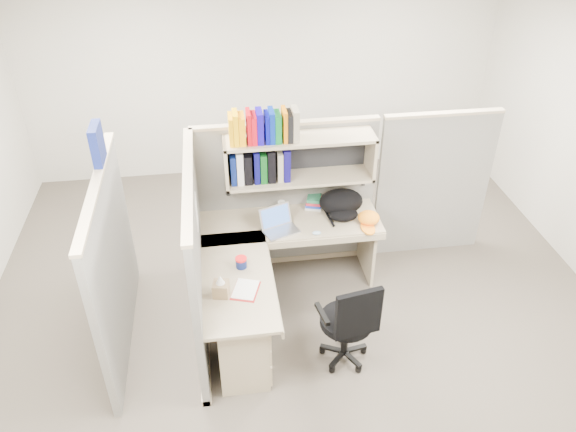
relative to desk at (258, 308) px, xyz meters
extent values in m
plane|color=#38332B|center=(0.41, 0.29, -0.44)|extent=(6.00, 6.00, 0.00)
plane|color=beige|center=(0.41, 3.29, 0.91)|extent=(6.00, 0.00, 6.00)
plane|color=silver|center=(0.41, 0.29, 2.26)|extent=(6.00, 6.00, 0.00)
cube|color=slate|center=(0.41, 1.19, 0.36)|extent=(1.80, 0.06, 1.60)
cube|color=tan|center=(0.41, 1.19, 1.18)|extent=(1.80, 0.08, 0.03)
cube|color=slate|center=(-0.49, 0.29, 0.36)|extent=(0.06, 1.80, 1.60)
cube|color=tan|center=(-0.49, 0.29, 1.18)|extent=(0.08, 1.80, 0.03)
cube|color=slate|center=(-1.19, 0.29, 0.36)|extent=(0.06, 1.80, 1.60)
cube|color=slate|center=(1.96, 1.19, 0.36)|extent=(1.20, 0.06, 1.60)
cube|color=navy|center=(-1.19, 0.64, 1.35)|extent=(0.07, 0.27, 0.32)
cube|color=white|center=(-0.46, 0.44, 0.76)|extent=(0.00, 0.21, 0.28)
cube|color=gray|center=(0.51, 0.99, 1.11)|extent=(1.40, 0.34, 0.03)
cube|color=gray|center=(0.51, 0.99, 0.70)|extent=(1.40, 0.34, 0.03)
cube|color=gray|center=(-0.18, 0.99, 0.90)|extent=(0.03, 0.34, 0.44)
cube|color=gray|center=(1.19, 0.99, 0.90)|extent=(0.03, 0.34, 0.44)
cube|color=black|center=(0.51, 1.15, 0.90)|extent=(1.38, 0.01, 0.41)
cube|color=#E69D04|center=(-0.11, 0.97, 1.25)|extent=(0.03, 0.20, 0.26)
cube|color=#FAB205|center=(-0.07, 0.97, 1.27)|extent=(0.05, 0.20, 0.29)
cube|color=#FFA305|center=(-0.02, 0.97, 1.25)|extent=(0.06, 0.20, 0.26)
cube|color=#AF0711|center=(0.05, 0.97, 1.27)|extent=(0.04, 0.20, 0.29)
cube|color=red|center=(0.09, 0.97, 1.25)|extent=(0.05, 0.20, 0.26)
cube|color=#130495|center=(0.14, 0.97, 1.27)|extent=(0.06, 0.20, 0.29)
cube|color=#040790|center=(0.21, 0.97, 1.25)|extent=(0.04, 0.20, 0.26)
cube|color=navy|center=(0.25, 0.97, 1.27)|extent=(0.04, 0.20, 0.29)
cube|color=#076422|center=(0.30, 0.97, 1.25)|extent=(0.06, 0.20, 0.26)
cube|color=orange|center=(0.36, 0.97, 1.27)|extent=(0.04, 0.20, 0.29)
cube|color=black|center=(0.41, 0.97, 1.25)|extent=(0.05, 0.20, 0.26)
cube|color=gray|center=(0.46, 0.97, 1.27)|extent=(0.06, 0.20, 0.29)
cube|color=#081653|center=(-0.11, 1.01, 0.86)|extent=(0.05, 0.24, 0.29)
cube|color=silver|center=(-0.05, 1.01, 0.87)|extent=(0.06, 0.24, 0.32)
cube|color=black|center=(0.02, 1.01, 0.86)|extent=(0.07, 0.24, 0.29)
cube|color=#07074B|center=(0.10, 1.01, 0.87)|extent=(0.05, 0.24, 0.32)
cube|color=#094112|center=(0.17, 1.01, 0.86)|extent=(0.06, 0.24, 0.29)
cube|color=black|center=(0.24, 1.01, 0.87)|extent=(0.07, 0.24, 0.32)
cube|color=gray|center=(0.32, 1.01, 0.86)|extent=(0.05, 0.24, 0.29)
cube|color=#0D0851|center=(0.38, 1.01, 0.87)|extent=(0.06, 0.24, 0.32)
cube|color=gray|center=(0.41, 0.86, 0.28)|extent=(1.74, 0.60, 0.03)
cube|color=gray|center=(-0.16, 0.09, 0.28)|extent=(0.60, 1.34, 0.03)
cube|color=gray|center=(0.41, 0.56, 0.24)|extent=(1.74, 0.02, 0.07)
cube|color=gray|center=(0.14, 0.09, 0.24)|extent=(0.02, 1.34, 0.07)
cube|color=gray|center=(-0.16, -0.26, -0.10)|extent=(0.40, 0.55, 0.68)
cube|color=tan|center=(0.05, -0.26, 0.10)|extent=(0.02, 0.50, 0.16)
cube|color=tan|center=(0.05, -0.26, -0.08)|extent=(0.02, 0.50, 0.16)
cube|color=tan|center=(0.05, -0.26, -0.30)|extent=(0.02, 0.50, 0.22)
cube|color=#B2B2B7|center=(0.06, -0.26, 0.10)|extent=(0.01, 0.12, 0.01)
cube|color=gray|center=(1.21, 0.89, -0.09)|extent=(0.03, 0.55, 0.70)
cylinder|color=navy|center=(-0.12, 0.23, 0.33)|extent=(0.10, 0.10, 0.09)
cylinder|color=red|center=(-0.12, 0.23, 0.38)|extent=(0.10, 0.10, 0.02)
ellipsoid|color=#9CBFDD|center=(0.62, 0.61, 0.31)|extent=(0.09, 0.07, 0.03)
cylinder|color=white|center=(0.35, 1.05, 0.34)|extent=(0.09, 0.09, 0.11)
cylinder|color=black|center=(0.71, -0.27, 0.02)|extent=(0.45, 0.45, 0.07)
cube|color=black|center=(0.75, -0.47, 0.28)|extent=(0.39, 0.12, 0.45)
cylinder|color=black|center=(0.71, -0.27, -0.17)|extent=(0.06, 0.06, 0.39)
cylinder|color=black|center=(0.71, -0.27, -0.39)|extent=(0.43, 0.43, 0.10)
cube|color=black|center=(0.50, -0.31, 0.16)|extent=(0.08, 0.25, 0.04)
cube|color=black|center=(0.93, -0.23, 0.16)|extent=(0.08, 0.25, 0.04)
camera|label=1|loc=(-0.26, -3.58, 3.38)|focal=35.00mm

